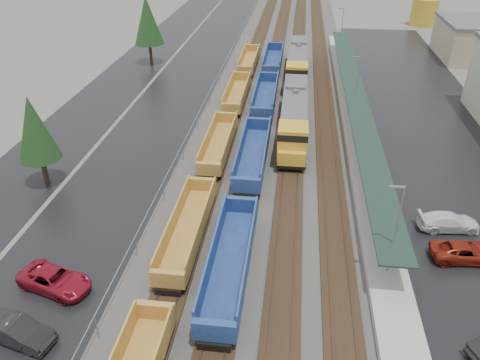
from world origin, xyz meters
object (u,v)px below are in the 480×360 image
at_px(locomotive_trail, 297,63).
at_px(well_string_yellow, 206,180).
at_px(storage_tank, 424,12).
at_px(parked_car_east_b, 465,252).
at_px(locomotive_lead, 294,117).
at_px(parked_car_west_b, 17,331).
at_px(parked_car_west_c, 55,280).
at_px(well_string_blue, 244,199).
at_px(parked_car_east_c, 449,222).

xyz_separation_m(locomotive_trail, well_string_yellow, (-8.00, -34.24, -1.31)).
bearing_deg(storage_tank, parked_car_east_b, -99.33).
bearing_deg(locomotive_lead, parked_car_west_b, -116.94).
distance_m(parked_car_west_c, parked_car_east_b, 30.83).
height_order(well_string_yellow, parked_car_east_b, well_string_yellow).
distance_m(parked_car_west_b, parked_car_west_c, 4.73).
distance_m(locomotive_trail, parked_car_east_b, 44.03).
relative_size(locomotive_lead, storage_tank, 3.57).
bearing_deg(parked_car_east_b, parked_car_west_b, 106.14).
relative_size(well_string_blue, parked_car_west_c, 18.28).
distance_m(locomotive_lead, well_string_yellow, 15.53).
bearing_deg(storage_tank, locomotive_lead, -113.94).
height_order(locomotive_lead, parked_car_west_c, locomotive_lead).
relative_size(locomotive_trail, parked_car_east_c, 3.99).
bearing_deg(storage_tank, well_string_yellow, -115.28).
distance_m(locomotive_lead, parked_car_east_b, 24.99).
xyz_separation_m(locomotive_trail, parked_car_west_c, (-16.28, -48.71, -1.68)).
height_order(locomotive_lead, well_string_blue, locomotive_lead).
distance_m(well_string_yellow, parked_car_east_c, 21.85).
xyz_separation_m(well_string_blue, parked_car_east_b, (17.76, -4.61, -0.51)).
bearing_deg(parked_car_west_c, locomotive_trail, -1.79).
height_order(locomotive_trail, parked_car_west_c, locomotive_trail).
relative_size(locomotive_trail, parked_car_east_b, 3.95).
height_order(locomotive_trail, well_string_blue, locomotive_trail).
distance_m(locomotive_trail, well_string_yellow, 35.19).
bearing_deg(parked_car_east_c, well_string_blue, 82.45).
distance_m(locomotive_lead, storage_tank, 67.21).
xyz_separation_m(parked_car_west_b, parked_car_west_c, (0.20, 4.72, -0.05)).
height_order(storage_tank, parked_car_east_b, storage_tank).
xyz_separation_m(well_string_blue, parked_car_west_c, (-12.28, -11.53, -0.46)).
distance_m(well_string_yellow, parked_car_west_b, 20.98).
relative_size(well_string_blue, parked_car_east_b, 19.48).
height_order(storage_tank, parked_car_west_c, storage_tank).
relative_size(locomotive_lead, parked_car_west_c, 3.71).
bearing_deg(parked_car_east_b, locomotive_lead, 28.58).
height_order(locomotive_lead, well_string_yellow, locomotive_lead).
relative_size(locomotive_trail, well_string_yellow, 0.22).
bearing_deg(parked_car_west_c, storage_tank, -9.35).
height_order(locomotive_trail, parked_car_west_b, locomotive_trail).
bearing_deg(well_string_yellow, parked_car_east_b, -19.13).
relative_size(locomotive_lead, well_string_blue, 0.20).
distance_m(storage_tank, parked_car_east_b, 83.34).
relative_size(locomotive_trail, well_string_blue, 0.20).
height_order(well_string_yellow, storage_tank, storage_tank).
bearing_deg(storage_tank, parked_car_east_c, -99.94).
height_order(well_string_yellow, parked_car_west_c, well_string_yellow).
height_order(locomotive_trail, parked_car_east_b, locomotive_trail).
bearing_deg(parked_car_east_c, parked_car_east_b, 177.94).
distance_m(well_string_yellow, parked_car_west_c, 16.67).
height_order(locomotive_lead, parked_car_west_b, locomotive_lead).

